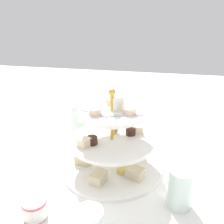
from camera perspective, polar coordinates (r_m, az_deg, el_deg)
The scene contains 8 objects.
ground_plane at distance 0.80m, azimuth 0.00°, elevation -12.30°, with size 2.40×2.40×0.00m, color white.
tiered_serving_stand at distance 0.76m, azimuth 0.05°, elevation -7.75°, with size 0.30×0.30×0.25m.
water_glass_tall_right at distance 0.97m, azimuth -7.27°, elevation -1.62°, with size 0.07×0.07×0.12m, color silver.
water_glass_short_left at distance 0.59m, azimuth -5.17°, elevation -23.57°, with size 0.06×0.06×0.07m, color silver.
teacup_with_saucer at distance 0.66m, azimuth -16.80°, elevation -20.03°, with size 0.09×0.09×0.05m.
butter_knife_left at distance 0.99m, azimuth 13.89°, elevation -5.49°, with size 0.17×0.01×0.00m, color silver.
butter_knife_right at distance 0.85m, azimuth -21.45°, elevation -11.79°, with size 0.17×0.01×0.00m, color silver.
water_glass_mid_back at distance 0.66m, azimuth 14.94°, elevation -16.12°, with size 0.06×0.06×0.10m, color silver.
Camera 1 is at (0.13, -0.64, 0.46)m, focal length 41.03 mm.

